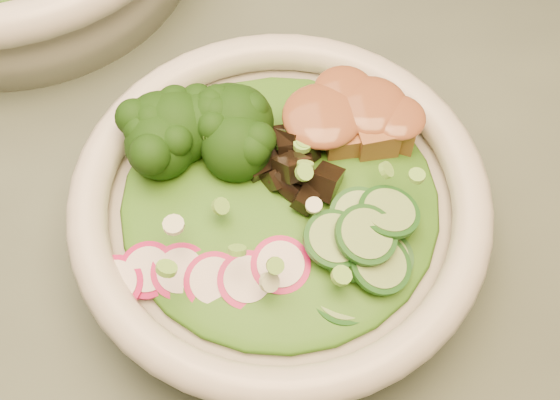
{
  "coord_description": "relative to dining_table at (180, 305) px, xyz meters",
  "views": [
    {
      "loc": [
        0.06,
        -0.23,
        1.2
      ],
      "look_at": [
        0.08,
        -0.01,
        0.8
      ],
      "focal_mm": 50.0,
      "sensor_mm": 36.0,
      "label": 1
    }
  ],
  "objects": [
    {
      "name": "broccoli_florets",
      "position": [
        0.03,
        0.03,
        0.18
      ],
      "size": [
        0.09,
        0.08,
        0.04
      ],
      "primitive_type": null,
      "rotation": [
        0.0,
        0.0,
        -0.29
      ],
      "color": "black",
      "rests_on": "salad_bowl"
    },
    {
      "name": "dining_table",
      "position": [
        0.0,
        0.0,
        0.0
      ],
      "size": [
        1.2,
        0.8,
        0.75
      ],
      "color": "black",
      "rests_on": "ground"
    },
    {
      "name": "peanut_sauce",
      "position": [
        0.12,
        0.03,
        0.19
      ],
      "size": [
        0.06,
        0.05,
        0.01
      ],
      "primitive_type": "ellipsoid",
      "color": "brown",
      "rests_on": "tofu_cubes"
    },
    {
      "name": "cucumber_slices",
      "position": [
        0.12,
        -0.05,
        0.18
      ],
      "size": [
        0.08,
        0.08,
        0.03
      ],
      "primitive_type": null,
      "rotation": [
        0.0,
        0.0,
        -0.29
      ],
      "color": "#8AB967",
      "rests_on": "salad_bowl"
    },
    {
      "name": "tofu_cubes",
      "position": [
        0.12,
        0.03,
        0.18
      ],
      "size": [
        0.09,
        0.08,
        0.03
      ],
      "primitive_type": null,
      "rotation": [
        0.0,
        0.0,
        -0.29
      ],
      "color": "#9E6034",
      "rests_on": "salad_bowl"
    },
    {
      "name": "salad_bowl",
      "position": [
        0.08,
        -0.01,
        0.15
      ],
      "size": [
        0.25,
        0.25,
        0.07
      ],
      "rotation": [
        0.0,
        0.0,
        -0.29
      ],
      "color": "beige",
      "rests_on": "dining_table"
    },
    {
      "name": "lettuce_bed",
      "position": [
        0.08,
        -0.01,
        0.17
      ],
      "size": [
        0.19,
        0.19,
        0.02
      ],
      "primitive_type": "ellipsoid",
      "color": "#256214",
      "rests_on": "salad_bowl"
    },
    {
      "name": "mushroom_heap",
      "position": [
        0.08,
        -0.0,
        0.18
      ],
      "size": [
        0.08,
        0.08,
        0.04
      ],
      "primitive_type": null,
      "rotation": [
        0.0,
        0.0,
        -0.29
      ],
      "color": "black",
      "rests_on": "salad_bowl"
    },
    {
      "name": "radish_slices",
      "position": [
        0.04,
        -0.06,
        0.17
      ],
      "size": [
        0.11,
        0.06,
        0.02
      ],
      "primitive_type": null,
      "rotation": [
        0.0,
        0.0,
        -0.29
      ],
      "color": "#A20C45",
      "rests_on": "salad_bowl"
    },
    {
      "name": "scallion_garnish",
      "position": [
        0.08,
        -0.01,
        0.19
      ],
      "size": [
        0.18,
        0.18,
        0.02
      ],
      "primitive_type": null,
      "color": "#76C043",
      "rests_on": "salad_bowl"
    }
  ]
}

